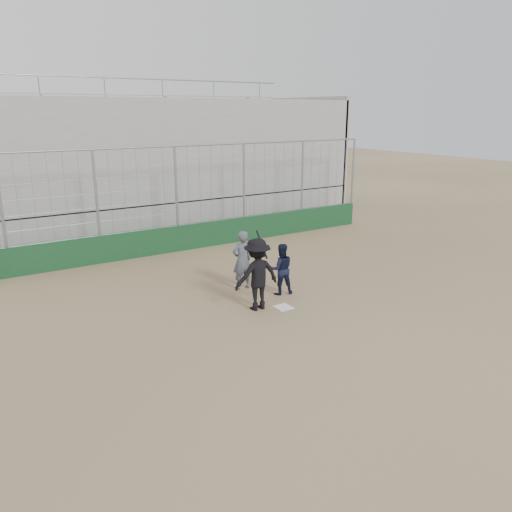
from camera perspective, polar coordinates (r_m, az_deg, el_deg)
ground at (r=13.94m, az=3.12°, el=-5.91°), size 90.00×90.00×0.00m
home_plate at (r=13.93m, az=3.12°, el=-5.86°), size 0.44×0.44×0.02m
backstop at (r=19.50m, az=-8.91°, el=3.35°), size 18.10×0.25×4.04m
bleachers at (r=23.76m, az=-14.06°, el=10.17°), size 20.25×6.70×6.98m
batter_at_plate at (r=13.51m, az=0.12°, el=-2.09°), size 1.31×0.82×2.12m
catcher_crouched at (r=14.75m, az=2.87°, el=-2.45°), size 0.88×0.77×1.06m
umpire at (r=15.10m, az=-1.60°, el=-0.81°), size 0.67×0.44×1.64m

